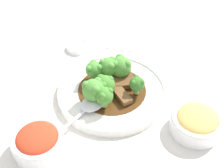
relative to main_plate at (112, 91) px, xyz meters
The scene contains 18 objects.
ground_plane 0.01m from the main_plate, ahead, with size 4.00×4.00×0.00m, color silver.
main_plate is the anchor object (origin of this frame).
beef_strip_0 0.02m from the main_plate, 141.42° to the left, with size 0.06×0.05×0.01m.
beef_strip_1 0.05m from the main_plate, 162.21° to the right, with size 0.04×0.05×0.01m.
beef_strip_2 0.04m from the main_plate, 57.36° to the left, with size 0.06×0.06×0.01m.
beef_strip_3 0.03m from the main_plate, 24.44° to the right, with size 0.07×0.06×0.01m.
broccoli_floret_0 0.07m from the main_plate, ahead, with size 0.04×0.04×0.05m.
broccoli_floret_1 0.04m from the main_plate, 110.46° to the right, with size 0.05×0.05×0.05m.
broccoli_floret_2 0.07m from the main_plate, 112.62° to the right, with size 0.05×0.05×0.06m.
broccoli_floret_3 0.07m from the main_plate, 165.06° to the left, with size 0.04×0.04×0.05m.
broccoli_floret_4 0.07m from the main_plate, 82.45° to the right, with size 0.04×0.04×0.05m.
broccoli_floret_5 0.06m from the main_plate, 125.53° to the left, with size 0.05×0.05×0.06m.
broccoli_floret_6 0.06m from the main_plate, 90.96° to the left, with size 0.05×0.05×0.06m.
serving_spoon 0.08m from the main_plate, 104.37° to the right, with size 0.08×0.20×0.01m.
side_bowl_kimchi 0.22m from the main_plate, 107.71° to the right, with size 0.11×0.11×0.05m.
side_bowl_appetizer 0.21m from the main_plate, ahead, with size 0.11×0.11×0.05m.
sauce_dish 0.21m from the main_plate, 142.81° to the left, with size 0.06×0.06×0.01m.
paper_napkin 0.21m from the main_plate, 103.74° to the left, with size 0.12×0.10×0.01m.
Camera 1 is at (0.22, -0.48, 0.53)m, focal length 50.00 mm.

